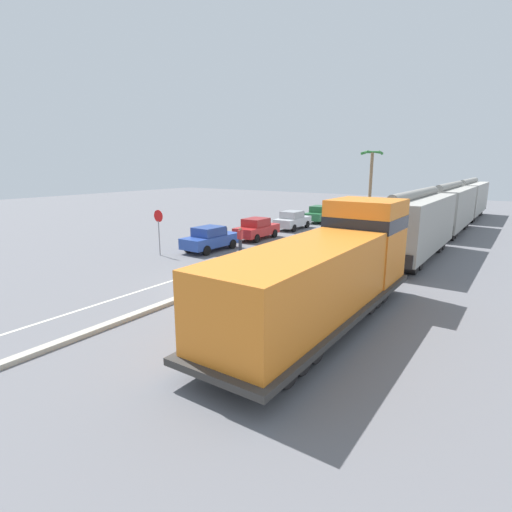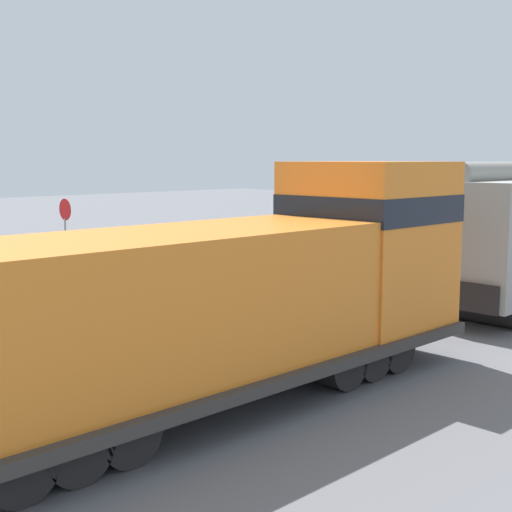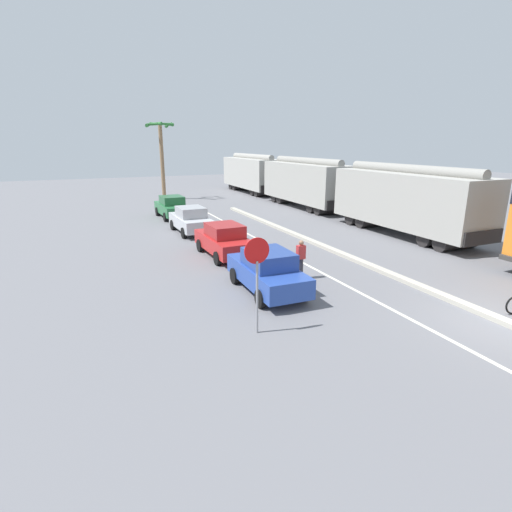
% 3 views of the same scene
% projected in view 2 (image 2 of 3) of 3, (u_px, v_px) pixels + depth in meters
% --- Properties ---
extents(ground_plane, '(120.00, 120.00, 0.00)m').
position_uv_depth(ground_plane, '(117.00, 327.00, 18.15)').
color(ground_plane, slate).
extents(median_curb, '(0.36, 36.00, 0.16)m').
position_uv_depth(median_curb, '(280.00, 293.00, 22.28)').
color(median_curb, '#B2AD9E').
rests_on(median_curb, ground).
extents(lane_stripe, '(0.14, 36.00, 0.01)m').
position_uv_depth(lane_stripe, '(229.00, 286.00, 23.99)').
color(lane_stripe, silver).
rests_on(lane_stripe, ground).
extents(locomotive, '(3.10, 11.61, 4.20)m').
position_uv_depth(locomotive, '(245.00, 298.00, 12.68)').
color(locomotive, orange).
rests_on(locomotive, ground).
extents(parked_car_blue, '(1.90, 4.24, 1.62)m').
position_uv_depth(parked_car_blue, '(162.00, 254.00, 25.81)').
color(parked_car_blue, '#28479E').
rests_on(parked_car_blue, ground).
extents(parked_car_red, '(1.92, 4.24, 1.62)m').
position_uv_depth(parked_car_red, '(268.00, 243.00, 29.33)').
color(parked_car_red, red).
rests_on(parked_car_red, ground).
extents(parked_car_silver, '(1.92, 4.25, 1.62)m').
position_uv_depth(parked_car_silver, '(353.00, 233.00, 33.42)').
color(parked_car_silver, '#B7BABF').
rests_on(parked_car_silver, ground).
extents(parked_car_green, '(1.93, 4.25, 1.62)m').
position_uv_depth(parked_car_green, '(420.00, 225.00, 37.21)').
color(parked_car_green, '#286B3D').
rests_on(parked_car_green, ground).
extents(cyclist, '(1.66, 0.63, 1.71)m').
position_uv_depth(cyclist, '(160.00, 302.00, 17.23)').
color(cyclist, black).
rests_on(cyclist, ground).
extents(stop_sign, '(0.76, 0.08, 2.88)m').
position_uv_depth(stop_sign, '(65.00, 223.00, 24.86)').
color(stop_sign, gray).
rests_on(stop_sign, ground).
extents(pedestrian_by_cars, '(0.34, 0.22, 1.62)m').
position_uv_depth(pedestrian_by_cars, '(213.00, 257.00, 25.02)').
color(pedestrian_by_cars, '#33333D').
rests_on(pedestrian_by_cars, ground).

